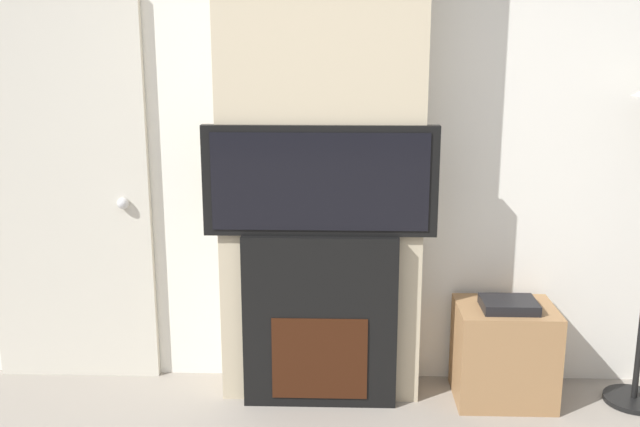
{
  "coord_description": "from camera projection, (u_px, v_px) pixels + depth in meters",
  "views": [
    {
      "loc": [
        0.11,
        -1.61,
        1.77
      ],
      "look_at": [
        0.0,
        1.71,
        0.98
      ],
      "focal_mm": 40.0,
      "sensor_mm": 36.0,
      "label": 1
    }
  ],
  "objects": [
    {
      "name": "fireplace",
      "position": [
        320.0,
        321.0,
        3.54
      ],
      "size": [
        0.76,
        0.15,
        0.88
      ],
      "color": "black",
      "rests_on": "ground_plane"
    },
    {
      "name": "wall_back",
      "position": [
        322.0,
        129.0,
        3.64
      ],
      "size": [
        6.0,
        0.06,
        2.7
      ],
      "color": "silver",
      "rests_on": "ground_plane"
    },
    {
      "name": "entry_door",
      "position": [
        67.0,
        194.0,
        3.71
      ],
      "size": [
        0.87,
        0.09,
        2.03
      ],
      "color": "beige",
      "rests_on": "ground_plane"
    },
    {
      "name": "media_stand",
      "position": [
        504.0,
        351.0,
        3.61
      ],
      "size": [
        0.49,
        0.38,
        0.55
      ],
      "color": "#997047",
      "rests_on": "ground_plane"
    },
    {
      "name": "chimney_breast",
      "position": [
        321.0,
        133.0,
        3.47
      ],
      "size": [
        1.0,
        0.29,
        2.7
      ],
      "color": "#BCAD8E",
      "rests_on": "ground_plane"
    },
    {
      "name": "television",
      "position": [
        320.0,
        181.0,
        3.37
      ],
      "size": [
        1.12,
        0.07,
        0.53
      ],
      "color": "black",
      "rests_on": "fireplace"
    }
  ]
}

